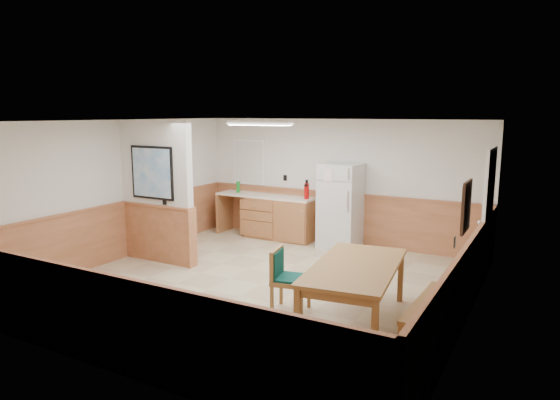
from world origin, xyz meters
The scene contains 20 objects.
ground centered at (0.00, 0.00, 0.00)m, with size 6.00×6.00×0.00m, color #C3B38C.
ceiling centered at (0.00, 0.00, 2.50)m, with size 6.00×6.00×0.02m, color white.
back_wall centered at (0.00, 3.00, 1.25)m, with size 6.00×0.02×2.50m, color white.
right_wall centered at (3.00, 0.00, 1.25)m, with size 0.02×6.00×2.50m, color white.
left_wall centered at (-3.00, 0.00, 1.25)m, with size 0.02×6.00×2.50m, color white.
wainscot_back centered at (0.00, 2.98, 0.50)m, with size 6.00×0.04×1.00m, color #C2754D.
wainscot_right centered at (2.98, 0.00, 0.50)m, with size 0.04×6.00×1.00m, color #C2754D.
wainscot_left centered at (-2.98, 0.00, 0.50)m, with size 0.04×6.00×1.00m, color #C2754D.
partition_wall centered at (-2.25, 0.19, 1.23)m, with size 1.50×0.20×2.50m.
kitchen_counter centered at (-1.21, 2.68, 0.46)m, with size 2.20×0.61×1.00m.
exterior_door centered at (2.96, 1.90, 1.05)m, with size 0.07×1.02×2.15m.
kitchen_window centered at (-2.10, 2.98, 1.55)m, with size 0.80×0.04×1.00m.
wall_painting centered at (2.97, -0.30, 1.55)m, with size 0.04×0.50×0.60m.
fluorescent_fixture centered at (-0.80, 1.30, 2.45)m, with size 1.20×0.30×0.09m.
refrigerator centered at (0.22, 2.63, 0.83)m, with size 0.74×0.73×1.66m.
dining_table centered at (1.75, -0.61, 0.66)m, with size 1.24×2.09×0.75m.
dining_bench centered at (2.69, -0.62, 0.34)m, with size 0.36×1.48×0.45m.
dining_chair centered at (0.80, -0.71, 0.49)m, with size 0.71×0.54×0.85m.
fire_extinguisher centered at (-0.52, 2.64, 1.07)m, with size 0.11×0.11×0.39m.
soap_bottle centered at (-2.20, 2.67, 1.02)m, with size 0.08×0.08×0.25m, color #178024.
Camera 1 is at (3.84, -6.29, 2.62)m, focal length 32.00 mm.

